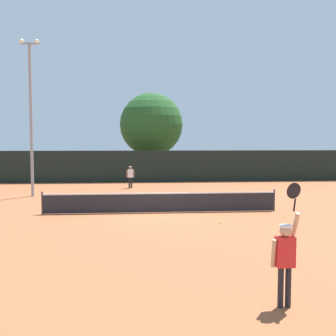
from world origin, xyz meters
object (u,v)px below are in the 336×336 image
(player_serving, at_px, (285,253))
(large_tree, at_px, (151,125))
(player_receiving, at_px, (130,175))
(tennis_ball, at_px, (220,223))
(light_pole, at_px, (31,109))
(parked_car_near, at_px, (171,168))

(player_serving, height_order, large_tree, large_tree)
(player_receiving, height_order, tennis_ball, player_receiving)
(player_receiving, relative_size, large_tree, 0.20)
(player_receiving, xyz_separation_m, large_tree, (1.92, 9.11, 4.06))
(player_receiving, distance_m, tennis_ball, 13.57)
(player_serving, bearing_deg, large_tree, 92.87)
(large_tree, bearing_deg, light_pole, -121.45)
(player_serving, distance_m, tennis_ball, 8.34)
(tennis_ball, height_order, parked_car_near, parked_car_near)
(player_serving, relative_size, light_pole, 0.27)
(player_serving, distance_m, player_receiving, 21.50)
(player_receiving, height_order, large_tree, large_tree)
(player_serving, xyz_separation_m, parked_car_near, (0.41, 30.89, -0.36))
(tennis_ball, relative_size, light_pole, 0.01)
(player_serving, bearing_deg, light_pole, 118.64)
(light_pole, xyz_separation_m, large_tree, (7.95, 13.00, -0.37))
(light_pole, relative_size, parked_car_near, 2.23)
(large_tree, bearing_deg, player_receiving, -101.89)
(player_receiving, xyz_separation_m, light_pole, (-6.03, -3.88, 4.43))
(light_pole, relative_size, large_tree, 1.20)
(player_receiving, relative_size, light_pole, 0.17)
(player_receiving, bearing_deg, tennis_ball, 106.62)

